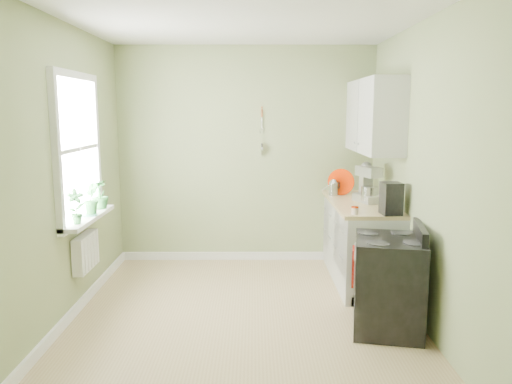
{
  "coord_description": "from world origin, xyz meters",
  "views": [
    {
      "loc": [
        0.1,
        -4.45,
        1.91
      ],
      "look_at": [
        0.12,
        0.55,
        1.09
      ],
      "focal_mm": 35.0,
      "sensor_mm": 36.0,
      "label": 1
    }
  ],
  "objects_px": {
    "stove": "(389,283)",
    "coffee_maker": "(391,199)",
    "stand_mixer": "(368,185)",
    "kettle": "(334,187)"
  },
  "relations": [
    {
      "from": "stove",
      "to": "stand_mixer",
      "type": "distance_m",
      "value": 1.45
    },
    {
      "from": "stove",
      "to": "coffee_maker",
      "type": "bearing_deg",
      "value": 75.46
    },
    {
      "from": "stove",
      "to": "stand_mixer",
      "type": "bearing_deg",
      "value": 86.06
    },
    {
      "from": "coffee_maker",
      "to": "stand_mixer",
      "type": "bearing_deg",
      "value": 95.59
    },
    {
      "from": "stove",
      "to": "stand_mixer",
      "type": "height_order",
      "value": "stand_mixer"
    },
    {
      "from": "stove",
      "to": "coffee_maker",
      "type": "xyz_separation_m",
      "value": [
        0.15,
        0.6,
        0.64
      ]
    },
    {
      "from": "stove",
      "to": "coffee_maker",
      "type": "relative_size",
      "value": 2.99
    },
    {
      "from": "stand_mixer",
      "to": "coffee_maker",
      "type": "distance_m",
      "value": 0.69
    },
    {
      "from": "kettle",
      "to": "coffee_maker",
      "type": "xyz_separation_m",
      "value": [
        0.38,
        -1.09,
        0.05
      ]
    },
    {
      "from": "stove",
      "to": "kettle",
      "type": "distance_m",
      "value": 1.8
    }
  ]
}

